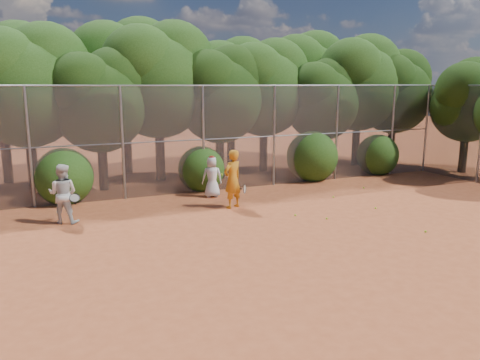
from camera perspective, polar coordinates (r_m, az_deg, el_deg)
name	(u,v)px	position (r m, az deg, el deg)	size (l,w,h in m)	color
ground	(308,232)	(13.22, 8.34, -6.34)	(80.00, 80.00, 0.00)	#A84A26
fence_back	(225,137)	(18.03, -1.83, 5.25)	(20.05, 0.09, 4.03)	gray
tree_1	(27,81)	(19.22, -24.56, 10.93)	(4.64, 4.03, 6.35)	black
tree_2	(100,97)	(18.65, -16.68, 9.71)	(3.99, 3.47, 5.47)	black
tree_3	(159,76)	(20.09, -9.89, 12.44)	(4.89, 4.26, 6.70)	black
tree_4	(220,91)	(20.25, -2.42, 10.78)	(4.19, 3.64, 5.73)	black
tree_5	(265,84)	(21.99, 3.04, 11.60)	(4.51, 3.92, 6.17)	black
tree_6	(322,97)	(22.36, 10.01, 9.95)	(3.86, 3.36, 5.29)	black
tree_7	(359,79)	(24.30, 14.35, 11.81)	(4.77, 4.14, 6.53)	black
tree_8	(395,89)	(25.32, 18.37, 10.51)	(4.25, 3.70, 5.82)	black
tree_9	(0,77)	(21.56, -27.20, 11.13)	(4.83, 4.20, 6.62)	black
tree_10	(125,71)	(22.05, -13.87, 12.79)	(5.15, 4.48, 7.06)	black
tree_11	(232,82)	(23.04, -1.04, 11.90)	(4.64, 4.03, 6.35)	black
tree_12	(306,75)	(25.61, 8.03, 12.54)	(5.02, 4.37, 6.88)	black
tree_13	(469,97)	(23.99, 26.13, 9.06)	(3.86, 3.36, 5.29)	black
bush_0	(64,174)	(17.26, -20.68, 0.69)	(2.00, 2.00, 2.00)	#1E4210
bush_1	(201,167)	(18.17, -4.74, 1.60)	(1.80, 1.80, 1.80)	#1E4210
bush_2	(312,154)	(20.27, 8.79, 3.11)	(2.20, 2.20, 2.20)	#1E4210
bush_3	(378,153)	(22.33, 16.43, 3.16)	(1.90, 1.90, 1.90)	#1E4210
player_yellow	(233,179)	(15.42, -0.91, 0.11)	(0.88, 0.71, 1.95)	orange
player_teen	(212,177)	(16.98, -3.43, 0.42)	(0.81, 0.62, 1.52)	white
player_white	(63,194)	(14.70, -20.79, -1.58)	(1.07, 0.98, 1.77)	silver
ball_0	(327,218)	(14.53, 10.53, -4.63)	(0.07, 0.07, 0.07)	#BDE028
ball_1	(333,197)	(17.30, 11.31, -2.03)	(0.07, 0.07, 0.07)	#BDE028
ball_2	(426,231)	(14.05, 21.68, -5.84)	(0.07, 0.07, 0.07)	#BDE028
ball_3	(376,208)	(16.11, 16.20, -3.29)	(0.07, 0.07, 0.07)	#BDE028
ball_4	(295,215)	(14.75, 6.76, -4.26)	(0.07, 0.07, 0.07)	#BDE028
ball_5	(364,188)	(19.10, 14.84, -0.91)	(0.07, 0.07, 0.07)	#BDE028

